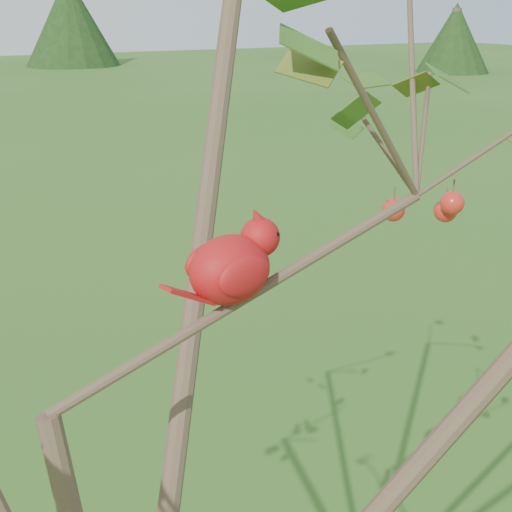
# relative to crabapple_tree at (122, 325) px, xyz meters

# --- Properties ---
(crabapple_tree) EXTENTS (2.35, 2.05, 2.95)m
(crabapple_tree) POSITION_rel_crabapple_tree_xyz_m (0.00, 0.00, 0.00)
(crabapple_tree) COLOR #3F2F22
(crabapple_tree) RESTS_ON ground
(cardinal) EXTENTS (0.22, 0.12, 0.15)m
(cardinal) POSITION_rel_crabapple_tree_xyz_m (0.21, 0.10, 0.01)
(cardinal) COLOR #B10F1B
(cardinal) RESTS_ON ground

